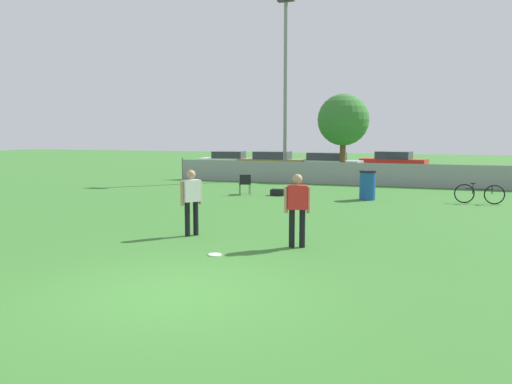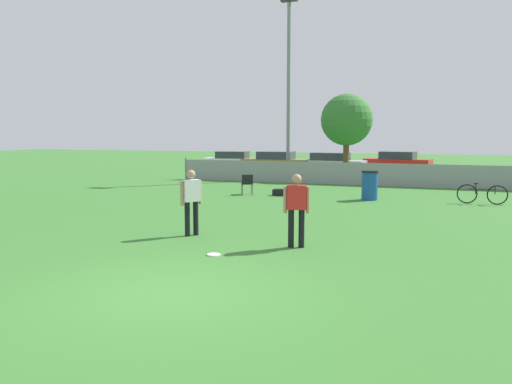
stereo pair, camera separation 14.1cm
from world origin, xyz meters
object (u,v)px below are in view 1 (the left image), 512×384
Objects in this scene: parked_car_white at (229,161)px; parked_car_tan at (272,162)px; parked_car_silver at (327,163)px; trash_bin at (367,185)px; light_pole at (285,75)px; player_defender_red at (297,205)px; parked_car_red at (394,162)px; bicycle_sideline at (479,194)px; folding_chair_sideline at (245,183)px; tree_near_pole at (343,120)px; player_receiver_white at (191,198)px; frisbee_disc at (215,255)px; gear_bag_sideline at (278,192)px.

parked_car_tan is at bearing -8.82° from parked_car_white.
trash_bin is at bearing -66.45° from parked_car_silver.
parked_car_tan is (-2.40, 5.17, -5.04)m from light_pole.
player_defender_red is 22.48m from parked_car_tan.
parked_car_tan is (-7.45, 21.21, -0.29)m from player_defender_red.
bicycle_sideline is at bearing -65.36° from parked_car_red.
parked_car_white is at bearing 98.01° from player_defender_red.
trash_bin is at bearing 68.83° from player_defender_red.
folding_chair_sideline is (0.46, -7.35, -5.20)m from light_pole.
folding_chair_sideline is (-2.51, -8.64, -2.77)m from tree_near_pole.
parked_car_white is 0.92× the size of parked_car_red.
parked_car_red is at bearing 104.74° from bicycle_sideline.
player_receiver_white is 0.96× the size of bicycle_sideline.
frisbee_disc is 0.49× the size of gear_bag_sideline.
gear_bag_sideline is at bearing -65.86° from parked_car_white.
parked_car_silver is 4.97m from parked_car_red.
tree_near_pole is at bearing -133.14° from folding_chair_sideline.
trash_bin is at bearing -73.84° from tree_near_pole.
parked_car_red is (5.19, 8.38, -5.05)m from light_pole.
light_pole reaches higher than player_receiver_white.
light_pole reaches higher than gear_bag_sideline.
parked_car_tan is 3.63m from parked_car_silver.
player_defender_red and player_receiver_white have the same top height.
parked_car_red is (-0.27, 15.66, 0.08)m from trash_bin.
folding_chair_sideline is at bearing 99.30° from player_defender_red.
player_receiver_white is 5.84× the size of frisbee_disc.
frisbee_disc is at bearing -84.02° from parked_car_red.
player_defender_red is 0.36× the size of parked_car_tan.
gear_bag_sideline is 12.63m from parked_car_silver.
parked_car_tan is at bearing -147.69° from parked_car_red.
gear_bag_sideline is 0.14× the size of parked_car_white.
parked_car_silver is (-1.75, 4.10, -2.63)m from tree_near_pole.
parked_car_red is at bearing 42.07° from parked_car_silver.
parked_car_white is at bearing 175.54° from parked_car_tan.
parked_car_red reaches higher than gear_bag_sideline.
parked_car_tan reaches higher than bicycle_sideline.
frisbee_disc is at bearing -79.87° from gear_bag_sideline.
frisbee_disc is (1.38, -1.65, -0.93)m from player_receiver_white.
tree_near_pole is 4.19× the size of trash_bin.
folding_chair_sideline is at bearing 47.75° from player_receiver_white.
gear_bag_sideline is 0.12× the size of parked_car_silver.
bicycle_sideline is 3.95m from trash_bin.
player_defender_red is at bearing -70.03° from gear_bag_sideline.
tree_near_pole is 2.90× the size of player_receiver_white.
parked_car_white is (-7.46, 12.51, 0.54)m from gear_bag_sideline.
parked_car_red reaches higher than trash_bin.
parked_car_silver is (-1.06, 21.07, -0.30)m from player_receiver_white.
gear_bag_sideline is at bearing 178.91° from trash_bin.
parked_car_white is 3.21m from parked_car_tan.
tree_near_pole is 9.33m from trash_bin.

